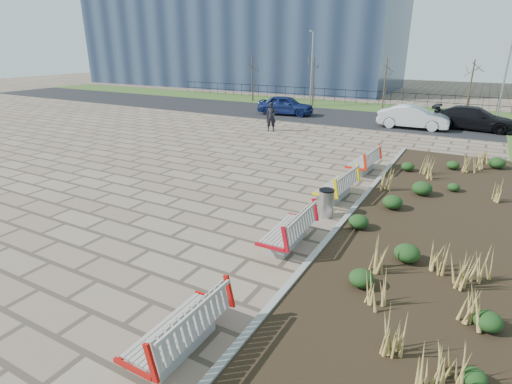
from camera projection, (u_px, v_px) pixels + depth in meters
The scene contains 22 objects.
ground at pixel (150, 249), 10.39m from camera, with size 120.00×120.00×0.00m, color #7D6C56.
planting_bed at pixel (432, 226), 11.61m from camera, with size 4.50×18.00×0.10m, color black.
planting_curb at pixel (353, 210), 12.66m from camera, with size 0.16×18.00×0.15m, color gray.
grass_verge_far at pixel (386, 108), 33.31m from camera, with size 80.00×5.00×0.04m, color #33511E.
road at pixel (367, 119), 28.40m from camera, with size 80.00×7.00×0.02m, color black.
bench_a at pixel (177, 326), 6.82m from camera, with size 0.90×2.10×1.00m, color #B0100B, non-canonical shape.
bench_b at pixel (287, 228), 10.45m from camera, with size 0.90×2.10×1.00m, color red, non-canonical shape.
bench_c at pixel (336, 184), 13.71m from camera, with size 0.90×2.10×1.00m, color yellow, non-canonical shape.
bench_d at pixel (363, 160), 16.55m from camera, with size 0.90×2.10×1.00m, color red, non-canonical shape.
litter_bin at pixel (326, 203), 12.26m from camera, with size 0.46×0.46×0.86m, color #B2B2B7.
pedestrian at pixel (271, 117), 24.34m from camera, with size 0.64×0.42×1.74m, color black.
car_blue at pixel (286, 105), 30.02m from camera, with size 1.68×4.17×1.42m, color navy.
car_silver at pixel (413, 117), 25.12m from camera, with size 1.49×4.27×1.41m, color silver.
car_black at pixel (474, 118), 24.74m from camera, with size 1.96×4.83×1.40m, color black.
tree_a at pixel (252, 79), 36.87m from camera, with size 1.40×1.40×4.00m, color #4C3D2D, non-canonical shape.
tree_b at pixel (313, 82), 34.12m from camera, with size 1.40×1.40×4.00m, color #4C3D2D, non-canonical shape.
tree_c at pixel (385, 85), 31.38m from camera, with size 1.40×1.40×4.00m, color #4C3D2D, non-canonical shape.
tree_d at pixel (470, 89), 28.64m from camera, with size 1.40×1.40×4.00m, color #4C3D2D, non-canonical shape.
lamp_west at pixel (312, 70), 33.37m from camera, with size 0.24×0.60×6.00m, color gray, non-canonical shape.
lamp_east at pixel (505, 76), 26.97m from camera, with size 0.24×0.60×6.00m, color gray, non-canonical shape.
railing_fence at pixel (391, 99), 34.32m from camera, with size 44.00×0.10×1.20m, color black, non-canonical shape.
building_glass at pixel (236, 24), 50.60m from camera, with size 40.00×14.00×15.00m, color #192338.
Camera 1 is at (6.91, -6.70, 5.01)m, focal length 28.00 mm.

